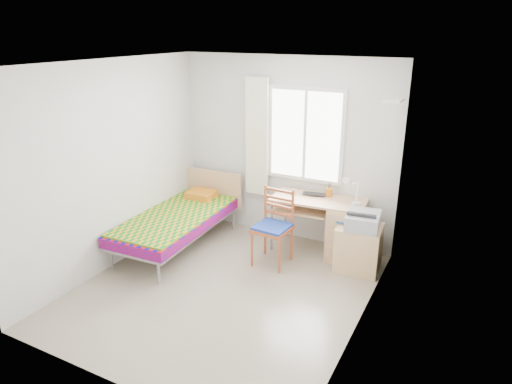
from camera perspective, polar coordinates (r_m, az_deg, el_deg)
floor at (r=5.57m, az=-4.03°, el=-11.99°), size 3.50×3.50×0.00m
ceiling at (r=4.75m, az=-4.81°, el=15.74°), size 3.50×3.50×0.00m
wall_back at (r=6.50m, az=3.71°, el=5.25°), size 3.20×0.00×3.20m
wall_left at (r=5.97m, az=-17.62°, el=3.02°), size 0.00×3.50×3.50m
wall_right at (r=4.43m, az=13.57°, el=-2.39°), size 0.00×3.50×3.50m
window at (r=6.31m, az=6.19°, el=7.07°), size 1.10×0.04×1.30m
curtain at (r=6.57m, az=0.12°, el=6.82°), size 0.35×0.05×1.70m
floating_shelf at (r=5.57m, az=16.83°, el=10.93°), size 0.20×0.32×0.03m
bed at (r=6.48m, az=-9.51°, el=-3.23°), size 1.02×2.06×0.87m
desk at (r=6.20m, az=10.59°, el=-4.43°), size 1.28×0.66×0.78m
chair at (r=5.90m, az=2.32°, el=-3.83°), size 0.46×0.46×1.01m
cabinet at (r=5.98m, az=12.65°, el=-6.82°), size 0.59×0.53×0.60m
printer at (r=5.79m, az=13.24°, el=-3.44°), size 0.44×0.50×0.20m
laptop at (r=6.24m, az=7.16°, el=-0.43°), size 0.34×0.25×0.02m
pen_cup at (r=6.26m, az=9.12°, el=-0.03°), size 0.09×0.09×0.11m
task_lamp at (r=5.86m, az=11.72°, el=0.48°), size 0.23×0.32×0.41m
book at (r=6.24m, az=6.35°, el=-2.32°), size 0.29×0.31×0.02m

